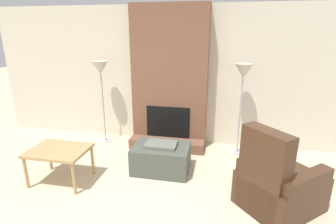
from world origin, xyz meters
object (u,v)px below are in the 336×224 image
floor_lamp_left (101,73)px  floor_lamp_right (243,77)px  armchair (277,186)px  side_table (59,153)px  ottoman (161,158)px

floor_lamp_left → floor_lamp_right: 2.58m
armchair → side_table: (-2.98, 0.03, 0.14)m
side_table → floor_lamp_left: size_ratio=0.51×
side_table → floor_lamp_right: floor_lamp_right is taller
armchair → side_table: bearing=48.2°
ottoman → side_table: bearing=-156.6°
armchair → floor_lamp_left: floor_lamp_left is taller
ottoman → floor_lamp_left: (-1.36, 0.90, 1.17)m
armchair → floor_lamp_right: bearing=-26.9°
floor_lamp_left → floor_lamp_right: size_ratio=0.99×
floor_lamp_right → armchair: bearing=-75.6°
armchair → side_table: 2.98m
floor_lamp_right → ottoman: bearing=-143.5°
ottoman → armchair: bearing=-21.3°
floor_lamp_right → side_table: bearing=-150.0°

